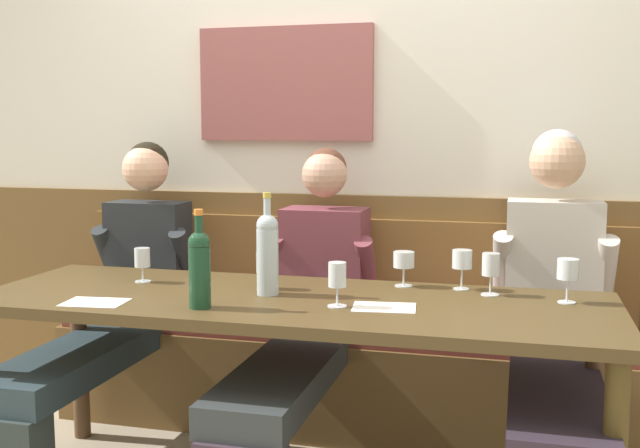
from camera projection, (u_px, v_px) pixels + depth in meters
room_wall_back at (349, 118)px, 3.52m from camera, size 6.80×0.12×2.80m
wood_wainscot_panel at (346, 305)px, 3.57m from camera, size 6.80×0.03×1.05m
wall_bench at (336, 368)px, 3.40m from camera, size 2.56×0.42×0.94m
dining_table at (290, 320)px, 2.69m from camera, size 2.26×0.77×0.76m
person_left_seat at (112, 297)px, 3.24m from camera, size 0.47×1.24×1.29m
person_right_seat at (305, 310)px, 3.04m from camera, size 0.47×1.24×1.27m
person_center_left_seat at (555, 315)px, 2.80m from camera, size 0.48×1.24×1.35m
wine_bottle_amber_mid at (200, 266)px, 2.51m from camera, size 0.07×0.07×0.33m
wine_bottle_clear_water at (268, 251)px, 2.71m from camera, size 0.08×0.08×0.37m
wine_glass_by_bottle at (142, 260)px, 2.94m from camera, size 0.06×0.06×0.13m
wine_glass_mid_right at (264, 265)px, 2.82m from camera, size 0.06×0.06×0.14m
wine_glass_near_bucket at (404, 261)px, 2.86m from camera, size 0.08×0.08×0.13m
wine_glass_mid_left at (568, 270)px, 2.58m from camera, size 0.07×0.07×0.15m
wine_glass_center_rear at (491, 267)px, 2.71m from camera, size 0.07×0.07×0.15m
wine_glass_right_end at (462, 261)px, 2.80m from camera, size 0.07×0.07×0.15m
wine_glass_left_end at (337, 278)px, 2.53m from camera, size 0.07×0.07×0.15m
tasting_sheet_left_guest at (95, 302)px, 2.60m from camera, size 0.23×0.17×0.00m
tasting_sheet_right_guest at (384, 307)px, 2.53m from camera, size 0.23×0.17×0.00m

